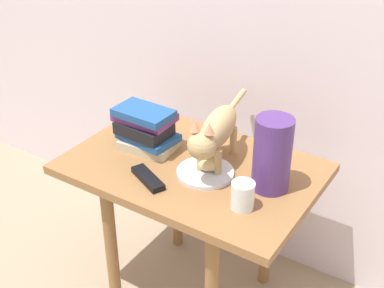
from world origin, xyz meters
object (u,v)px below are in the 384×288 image
(candle_jar, at_px, (243,197))
(cat, at_px, (215,131))
(bread_roll, at_px, (210,163))
(green_vase, at_px, (272,154))
(tv_remote, at_px, (148,178))
(side_table, at_px, (192,186))
(plate, at_px, (205,172))
(book_stack, at_px, (146,129))

(candle_jar, bearing_deg, cat, 140.99)
(bread_roll, distance_m, green_vase, 0.21)
(cat, relative_size, tv_remote, 3.15)
(tv_remote, bearing_deg, cat, 79.30)
(bread_roll, xyz_separation_m, green_vase, (0.20, 0.04, 0.08))
(side_table, relative_size, tv_remote, 5.52)
(green_vase, bearing_deg, side_table, -175.24)
(plate, distance_m, tv_remote, 0.19)
(green_vase, relative_size, tv_remote, 1.59)
(plate, bearing_deg, cat, 89.00)
(plate, relative_size, tv_remote, 1.24)
(cat, height_order, book_stack, cat)
(candle_jar, bearing_deg, side_table, 155.27)
(cat, xyz_separation_m, candle_jar, (0.18, -0.15, -0.09))
(cat, relative_size, green_vase, 1.98)
(plate, xyz_separation_m, bread_roll, (0.01, 0.01, 0.03))
(plate, relative_size, book_stack, 0.84)
(candle_jar, bearing_deg, plate, 153.73)
(cat, distance_m, green_vase, 0.20)
(side_table, xyz_separation_m, candle_jar, (0.25, -0.12, 0.12))
(bread_roll, height_order, book_stack, book_stack)
(tv_remote, bearing_deg, plate, 69.37)
(cat, bearing_deg, side_table, -155.27)
(book_stack, xyz_separation_m, tv_remote, (0.13, -0.17, -0.07))
(cat, distance_m, candle_jar, 0.25)
(side_table, height_order, plate, plate)
(candle_jar, height_order, tv_remote, candle_jar)
(plate, distance_m, book_stack, 0.27)
(book_stack, bearing_deg, bread_roll, -4.57)
(cat, bearing_deg, plate, -91.00)
(plate, distance_m, cat, 0.14)
(plate, bearing_deg, green_vase, 13.14)
(candle_jar, bearing_deg, bread_roll, 149.33)
(book_stack, xyz_separation_m, candle_jar, (0.44, -0.12, -0.04))
(side_table, height_order, candle_jar, candle_jar)
(side_table, xyz_separation_m, bread_roll, (0.08, -0.01, 0.12))
(side_table, height_order, bread_roll, bread_roll)
(side_table, xyz_separation_m, green_vase, (0.27, 0.02, 0.20))
(plate, xyz_separation_m, cat, (0.00, 0.06, 0.13))
(cat, bearing_deg, bread_roll, -79.21)
(bread_roll, xyz_separation_m, tv_remote, (-0.14, -0.14, -0.03))
(side_table, xyz_separation_m, tv_remote, (-0.07, -0.16, 0.09))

